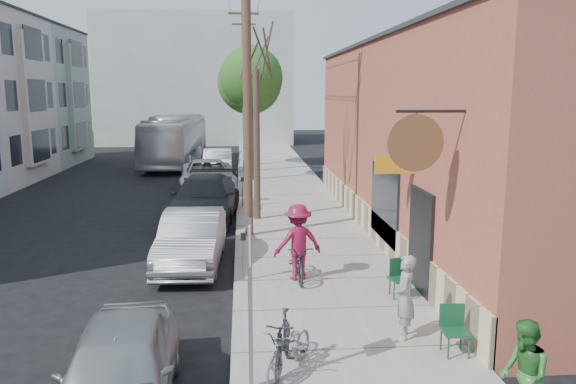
{
  "coord_description": "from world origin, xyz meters",
  "views": [
    {
      "loc": [
        2.26,
        -13.63,
        4.85
      ],
      "look_at": [
        3.8,
        5.15,
        1.5
      ],
      "focal_mm": 35.0,
      "sensor_mm": 36.0,
      "label": 1
    }
  ],
  "objects": [
    {
      "name": "patron_grey",
      "position": [
        5.33,
        -3.6,
        0.98
      ],
      "size": [
        0.56,
        0.69,
        1.65
      ],
      "primitive_type": "imported",
      "rotation": [
        0.0,
        0.0,
        -1.87
      ],
      "color": "gray",
      "rests_on": "sidewalk"
    },
    {
      "name": "utility_pole_far",
      "position": [
        2.45,
        20.16,
        5.34
      ],
      "size": [
        1.8,
        0.28,
        10.0
      ],
      "color": "#503A28",
      "rests_on": "sidewalk"
    },
    {
      "name": "sign_post",
      "position": [
        2.35,
        -5.24,
        1.83
      ],
      "size": [
        0.07,
        0.45,
        2.8
      ],
      "color": "slate",
      "rests_on": "sidewalk"
    },
    {
      "name": "parked_bike_a",
      "position": [
        2.91,
        -4.63,
        0.63
      ],
      "size": [
        0.81,
        1.67,
        0.97
      ],
      "primitive_type": "imported",
      "rotation": [
        0.0,
        0.0,
        -0.23
      ],
      "color": "black",
      "rests_on": "sidewalk"
    },
    {
      "name": "bus",
      "position": [
        -2.25,
        24.97,
        1.67
      ],
      "size": [
        3.34,
        12.13,
        3.35
      ],
      "primitive_type": "imported",
      "rotation": [
        0.0,
        0.0,
        -0.04
      ],
      "color": "silver",
      "rests_on": "ground"
    },
    {
      "name": "parking_meter_near",
      "position": [
        2.25,
        0.02,
        0.98
      ],
      "size": [
        0.14,
        0.14,
        1.24
      ],
      "color": "slate",
      "rests_on": "sidewalk"
    },
    {
      "name": "parking_meter_far",
      "position": [
        2.25,
        9.4,
        0.98
      ],
      "size": [
        0.14,
        0.14,
        1.24
      ],
      "color": "slate",
      "rests_on": "sidewalk"
    },
    {
      "name": "car_2",
      "position": [
        0.8,
        7.62,
        0.84
      ],
      "size": [
        2.79,
        5.95,
        1.68
      ],
      "primitive_type": "imported",
      "rotation": [
        0.0,
        0.0,
        -0.08
      ],
      "color": "black",
      "rests_on": "ground"
    },
    {
      "name": "car_4",
      "position": [
        0.8,
        19.57,
        0.78
      ],
      "size": [
        1.72,
        4.74,
        1.55
      ],
      "primitive_type": "imported",
      "rotation": [
        0.0,
        0.0,
        0.02
      ],
      "color": "#B7B8C0",
      "rests_on": "ground"
    },
    {
      "name": "parked_bike_b",
      "position": [
        3.01,
        -4.75,
        0.56
      ],
      "size": [
        1.29,
        1.63,
        0.83
      ],
      "primitive_type": "imported",
      "rotation": [
        0.0,
        0.0,
        -0.55
      ],
      "color": "slate",
      "rests_on": "sidewalk"
    },
    {
      "name": "sidewalk",
      "position": [
        4.25,
        11.0,
        0.07
      ],
      "size": [
        4.5,
        58.0,
        0.15
      ],
      "primitive_type": "cube",
      "color": "#9A978F",
      "rests_on": "ground"
    },
    {
      "name": "cafe_building",
      "position": [
        8.99,
        4.99,
        3.3
      ],
      "size": [
        6.6,
        20.2,
        6.61
      ],
      "color": "#9C4D3A",
      "rests_on": "ground"
    },
    {
      "name": "car_1",
      "position": [
        0.8,
        1.9,
        0.77
      ],
      "size": [
        1.8,
        4.71,
        1.53
      ],
      "primitive_type": "imported",
      "rotation": [
        0.0,
        0.0,
        -0.04
      ],
      "color": "#97999E",
      "rests_on": "ground"
    },
    {
      "name": "tree_leafy_far",
      "position": [
        2.8,
        23.33,
        5.5
      ],
      "size": [
        4.15,
        4.15,
        7.44
      ],
      "color": "#44392C",
      "rests_on": "sidewalk"
    },
    {
      "name": "ground",
      "position": [
        0.0,
        0.0,
        0.0
      ],
      "size": [
        120.0,
        120.0,
        0.0
      ],
      "primitive_type": "plane",
      "color": "black"
    },
    {
      "name": "patron_green",
      "position": [
        6.15,
        -6.63,
        0.94
      ],
      "size": [
        0.73,
        0.86,
        1.59
      ],
      "primitive_type": "imported",
      "rotation": [
        0.0,
        0.0,
        -1.75
      ],
      "color": "#2C6D2B",
      "rests_on": "sidewalk"
    },
    {
      "name": "cyclist",
      "position": [
        3.63,
        0.04,
        1.12
      ],
      "size": [
        1.39,
        1.01,
        1.94
      ],
      "primitive_type": "imported",
      "rotation": [
        0.0,
        0.0,
        3.39
      ],
      "color": "maroon",
      "rests_on": "sidewalk"
    },
    {
      "name": "cyclist_bike",
      "position": [
        3.63,
        0.04,
        0.62
      ],
      "size": [
        0.7,
        1.81,
        0.94
      ],
      "primitive_type": "imported",
      "rotation": [
        0.0,
        0.0,
        0.04
      ],
      "color": "black",
      "rests_on": "sidewalk"
    },
    {
      "name": "tree_bare",
      "position": [
        2.8,
        7.12,
        2.91
      ],
      "size": [
        0.24,
        0.24,
        5.53
      ],
      "color": "#44392C",
      "rests_on": "sidewalk"
    },
    {
      "name": "utility_pole_near",
      "position": [
        2.39,
        4.66,
        5.41
      ],
      "size": [
        3.57,
        0.28,
        10.0
      ],
      "color": "#503A28",
      "rests_on": "sidewalk"
    },
    {
      "name": "car_0",
      "position": [
        0.35,
        -5.56,
        0.71
      ],
      "size": [
        1.95,
        4.28,
        1.42
      ],
      "primitive_type": "imported",
      "rotation": [
        0.0,
        0.0,
        0.06
      ],
      "color": "gray",
      "rests_on": "ground"
    },
    {
      "name": "tree_leafy_mid",
      "position": [
        2.8,
        16.82,
        5.62
      ],
      "size": [
        3.35,
        3.35,
        7.17
      ],
      "color": "#44392C",
      "rests_on": "sidewalk"
    },
    {
      "name": "car_3",
      "position": [
        0.54,
        13.86,
        0.79
      ],
      "size": [
        3.08,
        5.89,
        1.58
      ],
      "primitive_type": "imported",
      "rotation": [
        0.0,
        0.0,
        0.08
      ],
      "color": "#97989E",
      "rests_on": "ground"
    },
    {
      "name": "patio_chair_a",
      "position": [
        5.88,
        -1.43,
        0.59
      ],
      "size": [
        0.61,
        0.61,
        0.88
      ],
      "primitive_type": null,
      "rotation": [
        0.0,
        0.0,
        0.26
      ],
      "color": "#124328",
      "rests_on": "sidewalk"
    },
    {
      "name": "patio_chair_b",
      "position": [
        6.06,
        -4.36,
        0.59
      ],
      "size": [
        0.54,
        0.54,
        0.88
      ],
      "primitive_type": null,
      "rotation": [
        0.0,
        0.0,
        -0.08
      ],
      "color": "#124328",
      "rests_on": "sidewalk"
    },
    {
      "name": "end_cap_building",
      "position": [
        -2.0,
        42.0,
        6.0
      ],
      "size": [
        18.0,
        8.0,
        12.0
      ],
      "primitive_type": "cube",
      "color": "#B7B7B1",
      "rests_on": "ground"
    }
  ]
}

